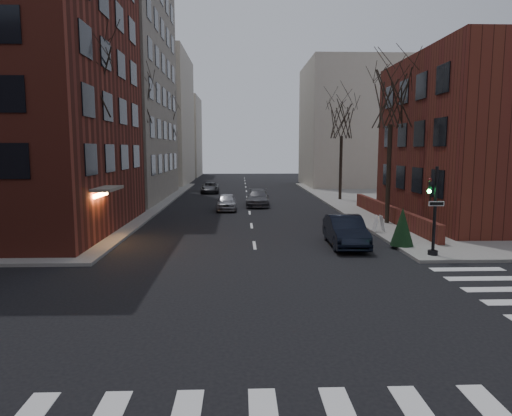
{
  "coord_description": "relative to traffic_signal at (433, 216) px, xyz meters",
  "views": [
    {
      "loc": [
        -0.72,
        -10.93,
        4.93
      ],
      "look_at": [
        0.06,
        11.5,
        2.0
      ],
      "focal_mm": 32.0,
      "sensor_mm": 36.0,
      "label": 1
    }
  ],
  "objects": [
    {
      "name": "ground",
      "position": [
        -7.94,
        -8.99,
        -1.91
      ],
      "size": [
        160.0,
        160.0,
        0.0
      ],
      "primitive_type": "plane",
      "color": "black",
      "rests_on": "ground"
    },
    {
      "name": "building_left_tan",
      "position": [
        -24.94,
        25.01,
        12.09
      ],
      "size": [
        18.0,
        18.0,
        28.0
      ],
      "primitive_type": "cube",
      "color": "gray",
      "rests_on": "ground"
    },
    {
      "name": "building_right_brick",
      "position": [
        8.56,
        10.01,
        3.59
      ],
      "size": [
        12.0,
        14.0,
        11.0
      ],
      "primitive_type": "cube",
      "color": "#582419",
      "rests_on": "ground"
    },
    {
      "name": "low_wall_right",
      "position": [
        1.36,
        10.01,
        -1.26
      ],
      "size": [
        0.35,
        16.0,
        1.0
      ],
      "primitive_type": "cube",
      "color": "#582419",
      "rests_on": "sidewalk_far_right"
    },
    {
      "name": "building_distant_la",
      "position": [
        -22.94,
        46.01,
        7.09
      ],
      "size": [
        14.0,
        16.0,
        18.0
      ],
      "primitive_type": "cube",
      "color": "#BFB5A2",
      "rests_on": "ground"
    },
    {
      "name": "building_distant_ra",
      "position": [
        7.06,
        41.01,
        6.09
      ],
      "size": [
        14.0,
        14.0,
        16.0
      ],
      "primitive_type": "cube",
      "color": "#BFB5A2",
      "rests_on": "ground"
    },
    {
      "name": "building_distant_lb",
      "position": [
        -20.94,
        63.01,
        5.09
      ],
      "size": [
        10.0,
        12.0,
        14.0
      ],
      "primitive_type": "cube",
      "color": "#BFB5A2",
      "rests_on": "ground"
    },
    {
      "name": "traffic_signal",
      "position": [
        0.0,
        0.0,
        0.0
      ],
      "size": [
        0.76,
        0.44,
        4.0
      ],
      "color": "black",
      "rests_on": "sidewalk_far_right"
    },
    {
      "name": "tree_left_a",
      "position": [
        -16.74,
        5.01,
        6.56
      ],
      "size": [
        4.18,
        4.18,
        10.26
      ],
      "color": "#2D231C",
      "rests_on": "sidewalk_far_left"
    },
    {
      "name": "tree_left_b",
      "position": [
        -16.74,
        17.01,
        7.0
      ],
      "size": [
        4.4,
        4.4,
        10.8
      ],
      "color": "#2D231C",
      "rests_on": "sidewalk_far_left"
    },
    {
      "name": "tree_left_c",
      "position": [
        -16.74,
        31.01,
        6.12
      ],
      "size": [
        3.96,
        3.96,
        9.72
      ],
      "color": "#2D231C",
      "rests_on": "sidewalk_far_left"
    },
    {
      "name": "tree_right_a",
      "position": [
        0.86,
        9.01,
        6.12
      ],
      "size": [
        3.96,
        3.96,
        9.72
      ],
      "color": "#2D231C",
      "rests_on": "sidewalk_far_right"
    },
    {
      "name": "tree_right_b",
      "position": [
        0.86,
        23.01,
        5.68
      ],
      "size": [
        3.74,
        3.74,
        9.18
      ],
      "color": "#2D231C",
      "rests_on": "sidewalk_far_right"
    },
    {
      "name": "streetlamp_near",
      "position": [
        -16.14,
        13.01,
        2.33
      ],
      "size": [
        0.36,
        0.36,
        6.28
      ],
      "color": "black",
      "rests_on": "sidewalk_far_left"
    },
    {
      "name": "streetlamp_far",
      "position": [
        -16.14,
        33.01,
        2.33
      ],
      "size": [
        0.36,
        0.36,
        6.28
      ],
      "color": "black",
      "rests_on": "sidewalk_far_left"
    },
    {
      "name": "parked_sedan",
      "position": [
        -3.32,
        2.68,
        -1.13
      ],
      "size": [
        1.76,
        4.75,
        1.55
      ],
      "primitive_type": "imported",
      "rotation": [
        0.0,
        0.0,
        -0.03
      ],
      "color": "black",
      "rests_on": "ground"
    },
    {
      "name": "car_lane_silver",
      "position": [
        -9.76,
        16.63,
        -1.24
      ],
      "size": [
        1.59,
        3.92,
        1.33
      ],
      "primitive_type": "imported",
      "rotation": [
        0.0,
        0.0,
        0.0
      ],
      "color": "#A2A2A7",
      "rests_on": "ground"
    },
    {
      "name": "car_lane_gray",
      "position": [
        -7.14,
        19.28,
        -1.21
      ],
      "size": [
        2.2,
        4.91,
        1.4
      ],
      "primitive_type": "imported",
      "rotation": [
        0.0,
        0.0,
        -0.05
      ],
      "color": "#45454B",
      "rests_on": "ground"
    },
    {
      "name": "car_lane_far",
      "position": [
        -12.03,
        31.06,
        -1.31
      ],
      "size": [
        2.05,
        4.32,
        1.19
      ],
      "primitive_type": "imported",
      "rotation": [
        0.0,
        0.0,
        0.02
      ],
      "color": "#3E3F43",
      "rests_on": "ground"
    },
    {
      "name": "sandwich_board",
      "position": [
        -0.64,
        5.83,
        -1.27
      ],
      "size": [
        0.44,
        0.61,
        0.97
      ],
      "primitive_type": "cube",
      "rotation": [
        0.0,
        0.0,
        0.01
      ],
      "color": "white",
      "rests_on": "sidewalk_far_right"
    },
    {
      "name": "evergreen_shrub",
      "position": [
        -0.64,
        2.06,
        -0.81
      ],
      "size": [
        1.24,
        1.24,
        1.9
      ],
      "primitive_type": "cone",
      "rotation": [
        0.0,
        0.0,
        0.1
      ],
      "color": "black",
      "rests_on": "sidewalk_far_right"
    }
  ]
}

